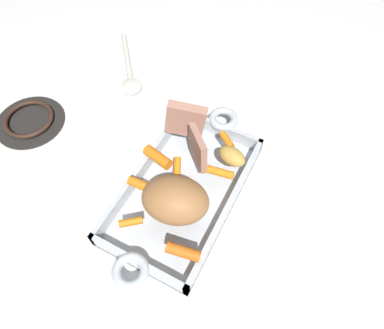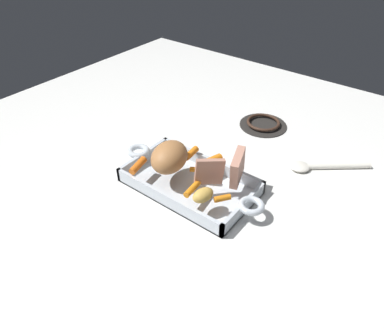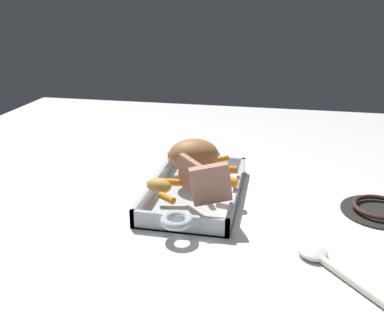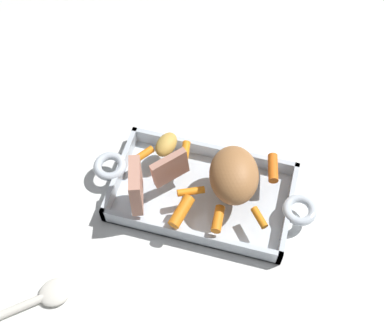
{
  "view_description": "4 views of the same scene",
  "coord_description": "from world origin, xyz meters",
  "px_view_note": "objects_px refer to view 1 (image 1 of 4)",
  "views": [
    {
      "loc": [
        0.3,
        0.17,
        0.65
      ],
      "look_at": [
        -0.03,
        0.01,
        0.08
      ],
      "focal_mm": 31.8,
      "sensor_mm": 36.0,
      "label": 1
    },
    {
      "loc": [
        -0.49,
        0.63,
        0.68
      ],
      "look_at": [
        -0.0,
        -0.01,
        0.08
      ],
      "focal_mm": 34.25,
      "sensor_mm": 36.0,
      "label": 2
    },
    {
      "loc": [
        -0.94,
        -0.18,
        0.46
      ],
      "look_at": [
        -0.01,
        0.01,
        0.09
      ],
      "focal_mm": 39.93,
      "sensor_mm": 36.0,
      "label": 3
    },
    {
      "loc": [
        0.11,
        -0.49,
        0.94
      ],
      "look_at": [
        -0.03,
        0.02,
        0.08
      ],
      "focal_mm": 47.73,
      "sensor_mm": 36.0,
      "label": 4
    }
  ],
  "objects_px": {
    "baby_carrot_southwest": "(177,170)",
    "baby_carrot_northwest": "(131,222)",
    "baby_carrot_center_left": "(218,172)",
    "baby_carrot_short": "(158,157)",
    "baby_carrot_northeast": "(141,185)",
    "pork_roast": "(175,200)",
    "baby_carrot_long": "(227,140)",
    "roasting_dish": "(183,190)",
    "serving_spoon": "(130,73)",
    "potato_halved": "(232,156)",
    "stove_burner_rear": "(29,121)",
    "roast_slice_outer": "(186,120)",
    "roast_slice_thin": "(198,148)",
    "baby_carrot_center_right": "(183,252)"
  },
  "relations": [
    {
      "from": "roast_slice_outer",
      "to": "baby_carrot_center_right",
      "type": "bearing_deg",
      "value": 27.08
    },
    {
      "from": "pork_roast",
      "to": "baby_carrot_southwest",
      "type": "relative_size",
      "value": 2.33
    },
    {
      "from": "baby_carrot_center_right",
      "to": "stove_burner_rear",
      "type": "relative_size",
      "value": 0.38
    },
    {
      "from": "baby_carrot_northeast",
      "to": "baby_carrot_southwest",
      "type": "relative_size",
      "value": 0.98
    },
    {
      "from": "roast_slice_thin",
      "to": "baby_carrot_southwest",
      "type": "height_order",
      "value": "roast_slice_thin"
    },
    {
      "from": "pork_roast",
      "to": "baby_carrot_northwest",
      "type": "bearing_deg",
      "value": -42.93
    },
    {
      "from": "potato_halved",
      "to": "pork_roast",
      "type": "bearing_deg",
      "value": -18.01
    },
    {
      "from": "roast_slice_outer",
      "to": "roast_slice_thin",
      "type": "bearing_deg",
      "value": 47.1
    },
    {
      "from": "pork_roast",
      "to": "baby_carrot_center_left",
      "type": "distance_m",
      "value": 0.12
    },
    {
      "from": "baby_carrot_northwest",
      "to": "baby_carrot_center_right",
      "type": "height_order",
      "value": "baby_carrot_center_right"
    },
    {
      "from": "roast_slice_outer",
      "to": "baby_carrot_long",
      "type": "relative_size",
      "value": 1.96
    },
    {
      "from": "baby_carrot_northeast",
      "to": "potato_halved",
      "type": "height_order",
      "value": "potato_halved"
    },
    {
      "from": "baby_carrot_southwest",
      "to": "baby_carrot_northwest",
      "type": "height_order",
      "value": "baby_carrot_southwest"
    },
    {
      "from": "baby_carrot_southwest",
      "to": "potato_halved",
      "type": "bearing_deg",
      "value": 130.76
    },
    {
      "from": "roasting_dish",
      "to": "serving_spoon",
      "type": "bearing_deg",
      "value": -129.99
    },
    {
      "from": "baby_carrot_northeast",
      "to": "stove_burner_rear",
      "type": "xyz_separation_m",
      "value": [
        -0.05,
        -0.36,
        -0.05
      ]
    },
    {
      "from": "roast_slice_outer",
      "to": "stove_burner_rear",
      "type": "xyz_separation_m",
      "value": [
        0.12,
        -0.37,
        -0.08
      ]
    },
    {
      "from": "pork_roast",
      "to": "baby_carrot_long",
      "type": "distance_m",
      "value": 0.2
    },
    {
      "from": "baby_carrot_center_left",
      "to": "baby_carrot_short",
      "type": "distance_m",
      "value": 0.13
    },
    {
      "from": "baby_carrot_short",
      "to": "baby_carrot_northwest",
      "type": "distance_m",
      "value": 0.15
    },
    {
      "from": "baby_carrot_short",
      "to": "baby_carrot_center_right",
      "type": "height_order",
      "value": "baby_carrot_short"
    },
    {
      "from": "baby_carrot_northwest",
      "to": "roast_slice_outer",
      "type": "bearing_deg",
      "value": -177.31
    },
    {
      "from": "baby_carrot_center_right",
      "to": "baby_carrot_southwest",
      "type": "bearing_deg",
      "value": -147.7
    },
    {
      "from": "roasting_dish",
      "to": "stove_burner_rear",
      "type": "height_order",
      "value": "roasting_dish"
    },
    {
      "from": "pork_roast",
      "to": "baby_carrot_short",
      "type": "relative_size",
      "value": 1.94
    },
    {
      "from": "baby_carrot_center_left",
      "to": "baby_carrot_short",
      "type": "bearing_deg",
      "value": -77.41
    },
    {
      "from": "stove_burner_rear",
      "to": "serving_spoon",
      "type": "xyz_separation_m",
      "value": [
        -0.26,
        0.13,
        0.0
      ]
    },
    {
      "from": "baby_carrot_center_right",
      "to": "pork_roast",
      "type": "bearing_deg",
      "value": -142.75
    },
    {
      "from": "baby_carrot_center_left",
      "to": "potato_halved",
      "type": "bearing_deg",
      "value": 163.93
    },
    {
      "from": "baby_carrot_center_left",
      "to": "baby_carrot_northwest",
      "type": "bearing_deg",
      "value": -29.25
    },
    {
      "from": "roasting_dish",
      "to": "pork_roast",
      "type": "relative_size",
      "value": 3.66
    },
    {
      "from": "baby_carrot_center_left",
      "to": "stove_burner_rear",
      "type": "bearing_deg",
      "value": -83.74
    },
    {
      "from": "roasting_dish",
      "to": "serving_spoon",
      "type": "distance_m",
      "value": 0.4
    },
    {
      "from": "stove_burner_rear",
      "to": "serving_spoon",
      "type": "relative_size",
      "value": 0.79
    },
    {
      "from": "baby_carrot_center_left",
      "to": "serving_spoon",
      "type": "bearing_deg",
      "value": -119.64
    },
    {
      "from": "baby_carrot_long",
      "to": "potato_halved",
      "type": "distance_m",
      "value": 0.05
    },
    {
      "from": "baby_carrot_southwest",
      "to": "baby_carrot_northwest",
      "type": "xyz_separation_m",
      "value": [
        0.14,
        -0.02,
        0.0
      ]
    },
    {
      "from": "baby_carrot_long",
      "to": "baby_carrot_northwest",
      "type": "relative_size",
      "value": 0.97
    },
    {
      "from": "baby_carrot_northeast",
      "to": "baby_carrot_southwest",
      "type": "xyz_separation_m",
      "value": [
        -0.07,
        0.05,
        -0.0
      ]
    },
    {
      "from": "baby_carrot_long",
      "to": "baby_carrot_short",
      "type": "relative_size",
      "value": 0.65
    },
    {
      "from": "baby_carrot_northeast",
      "to": "stove_burner_rear",
      "type": "relative_size",
      "value": 0.32
    },
    {
      "from": "roasting_dish",
      "to": "potato_halved",
      "type": "relative_size",
      "value": 7.66
    },
    {
      "from": "baby_carrot_southwest",
      "to": "baby_carrot_center_right",
      "type": "xyz_separation_m",
      "value": [
        0.15,
        0.09,
        0.0
      ]
    },
    {
      "from": "roast_slice_thin",
      "to": "stove_burner_rear",
      "type": "bearing_deg",
      "value": -81.0
    },
    {
      "from": "roast_slice_outer",
      "to": "baby_carrot_long",
      "type": "distance_m",
      "value": 0.1
    },
    {
      "from": "pork_roast",
      "to": "baby_carrot_center_left",
      "type": "relative_size",
      "value": 1.9
    },
    {
      "from": "pork_roast",
      "to": "baby_carrot_short",
      "type": "height_order",
      "value": "pork_roast"
    },
    {
      "from": "roast_slice_thin",
      "to": "stove_burner_rear",
      "type": "distance_m",
      "value": 0.44
    },
    {
      "from": "baby_carrot_center_right",
      "to": "stove_burner_rear",
      "type": "xyz_separation_m",
      "value": [
        -0.13,
        -0.5,
        -0.05
      ]
    },
    {
      "from": "roast_slice_outer",
      "to": "baby_carrot_short",
      "type": "relative_size",
      "value": 1.28
    }
  ]
}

